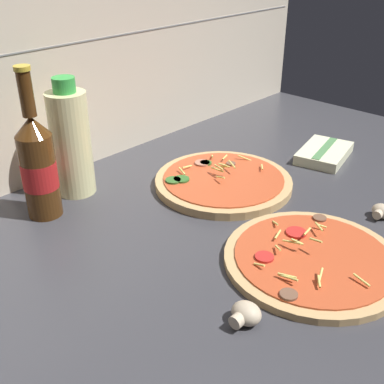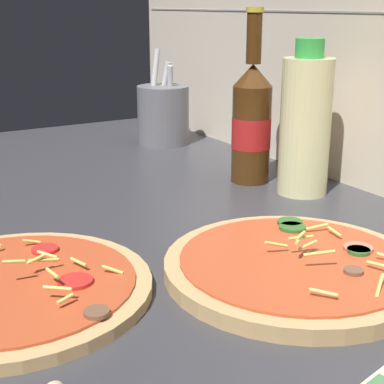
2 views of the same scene
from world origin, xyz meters
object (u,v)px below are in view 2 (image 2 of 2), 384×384
Objects in this scene: beer_bottle at (252,122)px; utensil_crock at (163,114)px; oil_bottle at (305,124)px; pizza_far at (295,266)px; pizza_near at (13,289)px.

beer_bottle reaches higher than utensil_crock.
utensil_crock is at bearing -176.48° from oil_bottle.
beer_bottle is 1.43× the size of utensil_crock.
utensil_crock is (-64.73, 17.96, 5.36)cm from pizza_far.
beer_bottle is at bearing -1.24° from utensil_crock.
pizza_far is at bearing -15.50° from utensil_crock.
oil_bottle is at bearing 103.47° from pizza_near.
pizza_near is 50.99cm from beer_bottle.
pizza_far is 37.64cm from beer_bottle.
pizza_near is 51.14cm from oil_bottle.
beer_bottle reaches higher than pizza_near.
beer_bottle reaches higher than oil_bottle.
pizza_near is at bearing -76.53° from oil_bottle.
oil_bottle is at bearing 19.23° from beer_bottle.
utensil_crock is (-32.57, 0.70, -3.85)cm from beer_bottle.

